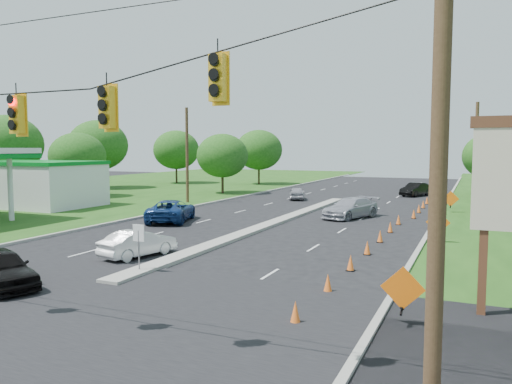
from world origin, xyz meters
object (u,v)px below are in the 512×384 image
at_px(gas_station, 16,179).
at_px(blue_pickup, 171,211).
at_px(white_sedan, 138,243).
at_px(black_sedan, 0,269).

height_order(gas_station, blue_pickup, gas_station).
height_order(white_sedan, blue_pickup, blue_pickup).
xyz_separation_m(black_sedan, blue_pickup, (-3.69, 16.91, 0.04)).
bearing_deg(white_sedan, gas_station, -14.89).
distance_m(black_sedan, white_sedan, 6.64).
xyz_separation_m(gas_station, blue_pickup, (16.57, -1.19, -1.80)).
distance_m(gas_station, black_sedan, 27.23).
distance_m(white_sedan, blue_pickup, 11.55).
relative_size(black_sedan, blue_pickup, 0.77).
height_order(black_sedan, blue_pickup, blue_pickup).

